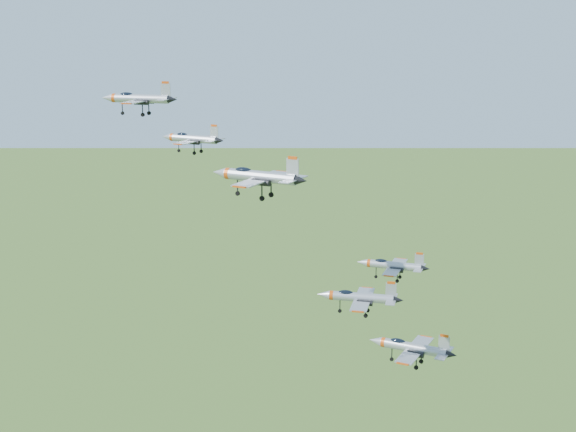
# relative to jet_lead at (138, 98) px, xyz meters

# --- Properties ---
(jet_lead) EXTENTS (13.89, 11.38, 3.73)m
(jet_lead) POSITION_rel_jet_lead_xyz_m (0.00, 0.00, 0.00)
(jet_lead) COLOR #989CA4
(jet_left_high) EXTENTS (10.93, 9.18, 2.93)m
(jet_left_high) POSITION_rel_jet_lead_xyz_m (14.38, -12.30, -4.58)
(jet_left_high) COLOR #989CA4
(jet_right_high) EXTENTS (13.59, 11.44, 3.65)m
(jet_right_high) POSITION_rel_jet_lead_xyz_m (30.12, -29.71, -6.40)
(jet_right_high) COLOR #989CA4
(jet_left_low) EXTENTS (10.79, 8.93, 2.88)m
(jet_left_low) POSITION_rel_jet_lead_xyz_m (45.50, -13.86, -21.70)
(jet_left_low) COLOR #989CA4
(jet_right_low) EXTENTS (11.45, 9.43, 3.06)m
(jet_right_low) POSITION_rel_jet_lead_xyz_m (42.90, -26.68, -22.44)
(jet_right_low) COLOR #989CA4
(jet_trail) EXTENTS (12.95, 10.90, 3.48)m
(jet_trail) POSITION_rel_jet_lead_xyz_m (49.09, -18.00, -32.34)
(jet_trail) COLOR #989CA4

